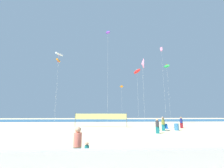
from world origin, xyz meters
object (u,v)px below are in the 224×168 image
beachgoer_white_shirt (163,121)px  kite_green_inflatable (167,66)px  kite_pink_delta (143,64)px  beachgoer_charcoal_shirt (157,125)px  kite_violet_inflatable (108,33)px  folding_beach_chair (166,127)px  kite_white_tube (59,54)px  toddler_figure (87,152)px  kite_orange_diamond (122,87)px  mother_figure (77,144)px  beachgoer_navy_shirt (181,122)px  kite_pink_box (161,50)px  kite_orange_tube (58,61)px  trash_barrel (177,127)px  beach_handbag (159,130)px  kite_red_inflatable (137,71)px  beachgoer_olive_shirt (163,123)px  volleyball_net (100,117)px

beachgoer_white_shirt → kite_green_inflatable: (3.36, 4.08, 11.95)m
kite_pink_delta → beachgoer_charcoal_shirt: bearing=-80.3°
kite_pink_delta → kite_violet_inflatable: (-4.91, 5.47, 7.92)m
folding_beach_chair → kite_white_tube: size_ratio=0.06×
toddler_figure → kite_orange_diamond: kite_orange_diamond is taller
mother_figure → kite_violet_inflatable: 24.91m
beachgoer_navy_shirt → kite_pink_box: 22.14m
folding_beach_chair → kite_pink_box: kite_pink_box is taller
kite_orange_tube → kite_orange_diamond: (15.60, 0.50, -6.24)m
trash_barrel → kite_orange_tube: kite_orange_tube is taller
beachgoer_charcoal_shirt → kite_pink_delta: (-0.55, 3.18, 8.41)m
toddler_figure → beachgoer_charcoal_shirt: size_ratio=0.56×
beach_handbag → kite_red_inflatable: 12.02m
kite_orange_tube → beachgoer_navy_shirt: bearing=-27.6°
toddler_figure → trash_barrel: toddler_figure is taller
kite_white_tube → kite_red_inflatable: bearing=-11.0°
beachgoer_white_shirt → kite_white_tube: 24.25m
beachgoer_charcoal_shirt → kite_pink_box: (8.88, 18.89, 17.86)m
kite_green_inflatable → kite_pink_box: size_ratio=0.69×
toddler_figure → folding_beach_chair: (8.96, 12.67, -0.03)m
beach_handbag → kite_green_inflatable: kite_green_inflatable is taller
toddler_figure → trash_barrel: 16.76m
trash_barrel → beach_handbag: bearing=-169.6°
toddler_figure → beachgoer_navy_shirt: bearing=22.9°
mother_figure → kite_orange_diamond: kite_orange_diamond is taller
beachgoer_white_shirt → kite_violet_inflatable: (-10.29, -2.08, 16.34)m
beachgoer_charcoal_shirt → beachgoer_white_shirt: bearing=168.6°
kite_white_tube → kite_pink_box: bearing=15.0°
mother_figure → beachgoer_charcoal_shirt: 12.41m
beachgoer_white_shirt → kite_pink_delta: 12.52m
kite_orange_diamond → mother_figure: bearing=-100.8°
beachgoer_navy_shirt → kite_pink_box: size_ratio=0.09×
kite_pink_box → beachgoer_olive_shirt: bearing=-113.7°
mother_figure → beachgoer_navy_shirt: (13.25, 16.14, 0.06)m
folding_beach_chair → mother_figure: bearing=-96.0°
kite_orange_diamond → kite_green_inflatable: 11.49m
toddler_figure → folding_beach_chair: size_ratio=1.04×
beachgoer_charcoal_shirt → trash_barrel: bearing=142.1°
beachgoer_white_shirt → kite_pink_box: (4.05, 8.16, 17.87)m
beachgoer_olive_shirt → beachgoer_charcoal_shirt: beachgoer_olive_shirt is taller
volleyball_net → beachgoer_charcoal_shirt: bearing=-53.0°
beachgoer_navy_shirt → volleyball_net: (-12.64, 2.77, 0.73)m
kite_violet_inflatable → trash_barrel: bearing=-31.7°
beachgoer_white_shirt → kite_pink_delta: kite_pink_delta is taller
toddler_figure → kite_violet_inflatable: 25.11m
kite_orange_tube → kite_green_inflatable: size_ratio=1.15×
toddler_figure → volleyball_net: bearing=60.8°
beachgoer_charcoal_shirt → volleyball_net: bearing=-130.2°
kite_orange_diamond → beachgoer_olive_shirt: bearing=-77.8°
folding_beach_chair → kite_white_tube: kite_white_tube is taller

